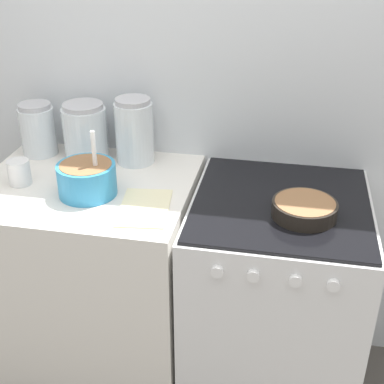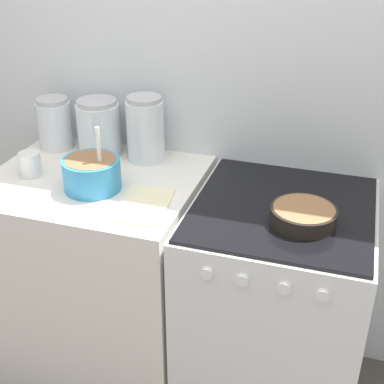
% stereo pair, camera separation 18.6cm
% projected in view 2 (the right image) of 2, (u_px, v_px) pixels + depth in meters
% --- Properties ---
extents(wall_back, '(4.62, 0.05, 2.40)m').
position_uv_depth(wall_back, '(219.00, 91.00, 2.14)').
color(wall_back, silver).
rests_on(wall_back, ground_plane).
extents(countertop_cabinet, '(0.81, 0.68, 0.92)m').
position_uv_depth(countertop_cabinet, '(102.00, 274.00, 2.29)').
color(countertop_cabinet, silver).
rests_on(countertop_cabinet, ground_plane).
extents(stove, '(0.65, 0.70, 0.92)m').
position_uv_depth(stove, '(274.00, 309.00, 2.09)').
color(stove, silver).
rests_on(stove, ground_plane).
extents(mixing_bowl, '(0.21, 0.21, 0.25)m').
position_uv_depth(mixing_bowl, '(92.00, 172.00, 1.96)').
color(mixing_bowl, '#338CBF').
rests_on(mixing_bowl, countertop_cabinet).
extents(baking_pan, '(0.22, 0.22, 0.06)m').
position_uv_depth(baking_pan, '(303.00, 215.00, 1.76)').
color(baking_pan, black).
rests_on(baking_pan, stove).
extents(storage_jar_left, '(0.14, 0.14, 0.22)m').
position_uv_depth(storage_jar_left, '(55.00, 127.00, 2.30)').
color(storage_jar_left, silver).
rests_on(storage_jar_left, countertop_cabinet).
extents(storage_jar_middle, '(0.18, 0.18, 0.23)m').
position_uv_depth(storage_jar_middle, '(99.00, 131.00, 2.24)').
color(storage_jar_middle, silver).
rests_on(storage_jar_middle, countertop_cabinet).
extents(storage_jar_right, '(0.15, 0.15, 0.27)m').
position_uv_depth(storage_jar_right, '(146.00, 133.00, 2.17)').
color(storage_jar_right, silver).
rests_on(storage_jar_right, countertop_cabinet).
extents(tin_can, '(0.08, 0.08, 0.09)m').
position_uv_depth(tin_can, '(30.00, 164.00, 2.07)').
color(tin_can, silver).
rests_on(tin_can, countertop_cabinet).
extents(recipe_page, '(0.20, 0.29, 0.01)m').
position_uv_depth(recipe_page, '(144.00, 205.00, 1.88)').
color(recipe_page, beige).
rests_on(recipe_page, countertop_cabinet).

